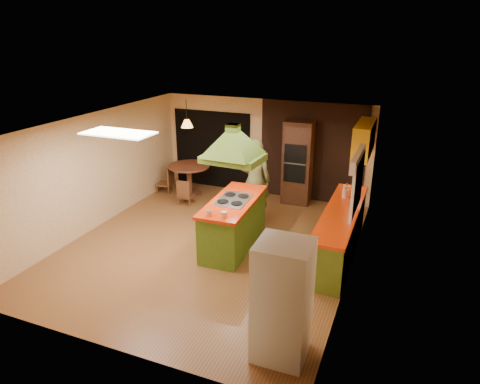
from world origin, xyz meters
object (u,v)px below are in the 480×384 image
at_px(refrigerator, 282,301).
at_px(dining_table, 189,174).
at_px(kitchen_island, 233,223).
at_px(man, 255,181).
at_px(wall_oven, 298,162).
at_px(canister_large, 347,190).

xyz_separation_m(refrigerator, dining_table, (-4.00, 4.90, -0.27)).
relative_size(kitchen_island, man, 1.07).
height_order(man, wall_oven, wall_oven).
distance_m(kitchen_island, man, 1.43).
bearing_deg(wall_oven, canister_large, -48.50).
bearing_deg(canister_large, refrigerator, -92.78).
bearing_deg(canister_large, man, 178.47).
relative_size(kitchen_island, refrigerator, 1.22).
bearing_deg(kitchen_island, wall_oven, 76.29).
bearing_deg(wall_oven, refrigerator, -79.12).
xyz_separation_m(man, wall_oven, (0.60, 1.45, 0.08)).
relative_size(man, dining_table, 1.78).
height_order(kitchen_island, dining_table, kitchen_island).
bearing_deg(kitchen_island, man, 89.46).
distance_m(wall_oven, dining_table, 2.86).
height_order(man, canister_large, man).
bearing_deg(canister_large, dining_table, 166.87).
relative_size(man, wall_oven, 0.92).
bearing_deg(kitchen_island, dining_table, 131.55).
xyz_separation_m(man, canister_large, (2.02, -0.05, 0.07)).
bearing_deg(man, refrigerator, 99.68).
bearing_deg(man, kitchen_island, 77.03).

